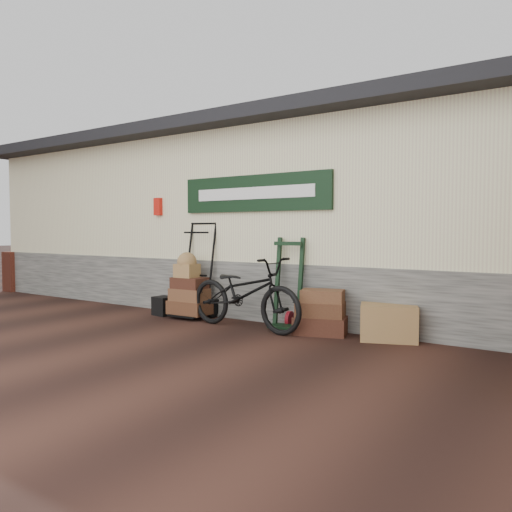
{
  "coord_description": "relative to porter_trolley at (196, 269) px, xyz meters",
  "views": [
    {
      "loc": [
        3.94,
        -5.28,
        1.4
      ],
      "look_at": [
        -0.21,
        0.9,
        1.01
      ],
      "focal_mm": 35.0,
      "sensor_mm": 36.0,
      "label": 1
    }
  ],
  "objects": [
    {
      "name": "wicker_hamper",
      "position": [
        3.15,
        0.05,
        -0.55
      ],
      "size": [
        0.81,
        0.67,
        0.45
      ],
      "primitive_type": "cube",
      "rotation": [
        0.0,
        0.0,
        0.36
      ],
      "color": "olive",
      "rests_on": "ground"
    },
    {
      "name": "green_barrow",
      "position": [
        1.69,
        0.01,
        -0.13
      ],
      "size": [
        0.5,
        0.44,
        1.29
      ],
      "primitive_type": null,
      "rotation": [
        0.0,
        0.0,
        0.11
      ],
      "color": "black",
      "rests_on": "ground"
    },
    {
      "name": "black_trunk",
      "position": [
        -0.54,
        -0.2,
        -0.62
      ],
      "size": [
        0.34,
        0.3,
        0.31
      ],
      "primitive_type": "cube",
      "rotation": [
        0.0,
        0.0,
        -0.13
      ],
      "color": "black",
      "rests_on": "ground"
    },
    {
      "name": "ground",
      "position": [
        1.3,
        -0.8,
        -0.78
      ],
      "size": [
        80.0,
        80.0,
        0.0
      ],
      "primitive_type": "plane",
      "color": "black",
      "rests_on": "ground"
    },
    {
      "name": "suitcase_stack",
      "position": [
        2.26,
        -0.1,
        -0.47
      ],
      "size": [
        0.78,
        0.61,
        0.61
      ],
      "primitive_type": null,
      "rotation": [
        0.0,
        0.0,
        0.29
      ],
      "color": "#381C12",
      "rests_on": "ground"
    },
    {
      "name": "station_building",
      "position": [
        1.29,
        1.94,
        0.84
      ],
      "size": [
        14.4,
        4.1,
        3.2
      ],
      "color": "#4C4C47",
      "rests_on": "ground"
    },
    {
      "name": "porter_trolley",
      "position": [
        0.0,
        0.0,
        0.0
      ],
      "size": [
        0.79,
        0.61,
        1.55
      ],
      "primitive_type": null,
      "rotation": [
        0.0,
        0.0,
        0.03
      ],
      "color": "black",
      "rests_on": "ground"
    },
    {
      "name": "bicycle",
      "position": [
        1.22,
        -0.39,
        -0.21
      ],
      "size": [
        0.87,
        2.01,
        1.14
      ],
      "primitive_type": "imported",
      "rotation": [
        0.0,
        0.0,
        1.47
      ],
      "color": "black",
      "rests_on": "ground"
    }
  ]
}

